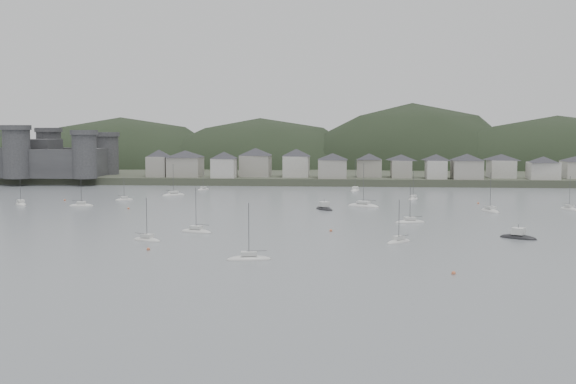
{
  "coord_description": "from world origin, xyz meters",
  "views": [
    {
      "loc": [
        16.61,
        -119.65,
        23.06
      ],
      "look_at": [
        0.0,
        75.0,
        6.0
      ],
      "focal_mm": 44.52,
      "sensor_mm": 36.0,
      "label": 1
    }
  ],
  "objects": [
    {
      "name": "mooring_buoys",
      "position": [
        6.32,
        59.35,
        0.15
      ],
      "size": [
        162.42,
        112.21,
        0.7
      ],
      "color": "#CF6B45",
      "rests_on": "ground"
    },
    {
      "name": "moored_fleet",
      "position": [
        -23.96,
        64.35,
        0.18
      ],
      "size": [
        224.14,
        178.68,
        14.08
      ],
      "color": "silver",
      "rests_on": "ground"
    },
    {
      "name": "castle",
      "position": [
        -120.0,
        179.8,
        10.96
      ],
      "size": [
        66.0,
        43.0,
        20.0
      ],
      "color": "#39393B",
      "rests_on": "far_shore_land"
    },
    {
      "name": "motor_launch_far",
      "position": [
        9.62,
        85.88,
        0.29
      ],
      "size": [
        6.81,
        8.63,
        3.97
      ],
      "rotation": [
        0.0,
        0.0,
        3.68
      ],
      "color": "black",
      "rests_on": "ground"
    },
    {
      "name": "waterfront_town",
      "position": [
        50.59,
        183.34,
        8.66
      ],
      "size": [
        451.48,
        28.46,
        12.92
      ],
      "color": "#A39E95",
      "rests_on": "far_shore_land"
    },
    {
      "name": "motor_launch_near",
      "position": [
        52.68,
        34.23,
        0.29
      ],
      "size": [
        8.34,
        6.78,
        3.92
      ],
      "rotation": [
        0.0,
        0.0,
        1.0
      ],
      "color": "black",
      "rests_on": "ground"
    },
    {
      "name": "ground",
      "position": [
        0.0,
        0.0,
        0.0
      ],
      "size": [
        900.0,
        900.0,
        0.0
      ],
      "primitive_type": "plane",
      "color": "slate",
      "rests_on": "ground"
    },
    {
      "name": "forested_ridge",
      "position": [
        4.83,
        269.4,
        -11.28
      ],
      "size": [
        851.55,
        103.94,
        102.57
      ],
      "color": "black",
      "rests_on": "ground"
    },
    {
      "name": "far_shore_land",
      "position": [
        0.0,
        295.0,
        1.5
      ],
      "size": [
        900.0,
        250.0,
        3.0
      ],
      "primitive_type": "cube",
      "color": "#383D2D",
      "rests_on": "ground"
    }
  ]
}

